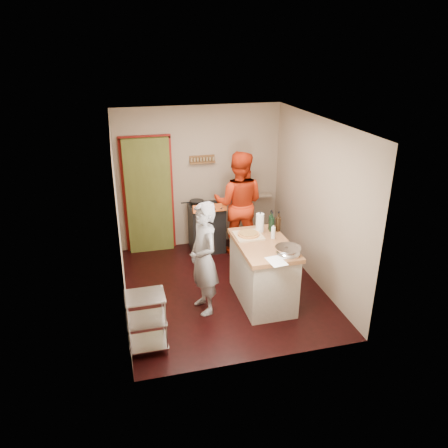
% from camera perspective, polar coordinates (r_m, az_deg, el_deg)
% --- Properties ---
extents(floor, '(3.50, 3.50, 0.00)m').
position_cam_1_polar(floor, '(6.99, -0.11, -8.33)').
color(floor, black).
rests_on(floor, ground).
extents(back_wall, '(3.00, 0.44, 2.60)m').
position_cam_1_polar(back_wall, '(8.02, -7.72, 4.58)').
color(back_wall, gray).
rests_on(back_wall, ground).
extents(left_wall, '(0.04, 3.50, 2.60)m').
position_cam_1_polar(left_wall, '(6.25, -13.59, 0.37)').
color(left_wall, gray).
rests_on(left_wall, ground).
extents(right_wall, '(0.04, 3.50, 2.60)m').
position_cam_1_polar(right_wall, '(6.91, 12.03, 2.73)').
color(right_wall, gray).
rests_on(right_wall, ground).
extents(ceiling, '(3.00, 3.50, 0.02)m').
position_cam_1_polar(ceiling, '(6.06, -0.13, 13.26)').
color(ceiling, white).
rests_on(ceiling, back_wall).
extents(stove, '(0.60, 0.63, 1.00)m').
position_cam_1_polar(stove, '(8.03, -2.28, -0.40)').
color(stove, black).
rests_on(stove, ground).
extents(wire_shelving, '(0.48, 0.40, 0.80)m').
position_cam_1_polar(wire_shelving, '(5.60, -10.08, -12.23)').
color(wire_shelving, silver).
rests_on(wire_shelving, ground).
extents(island, '(0.76, 1.37, 1.26)m').
position_cam_1_polar(island, '(6.48, 5.11, -6.05)').
color(island, beige).
rests_on(island, ground).
extents(person_stripe, '(0.51, 0.67, 1.65)m').
position_cam_1_polar(person_stripe, '(6.08, -2.66, -4.56)').
color(person_stripe, '#B2B2B7').
rests_on(person_stripe, ground).
extents(person_red, '(1.12, 1.01, 1.88)m').
position_cam_1_polar(person_red, '(7.77, 1.94, 2.70)').
color(person_red, red).
rests_on(person_red, ground).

